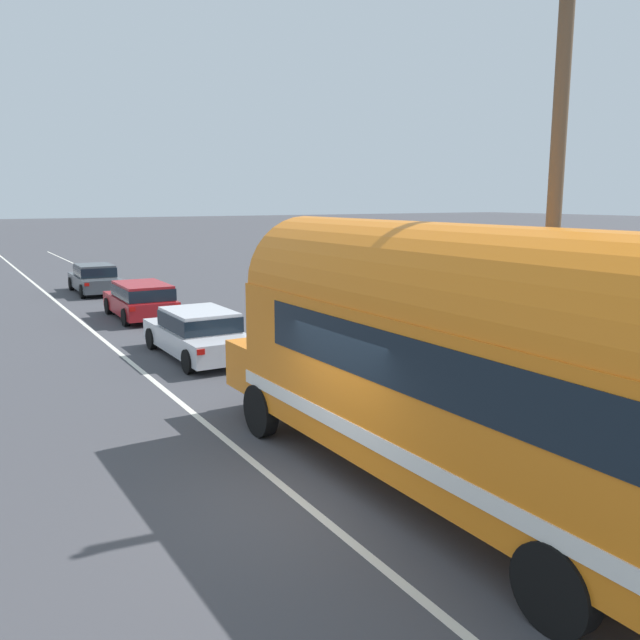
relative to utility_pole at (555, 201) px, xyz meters
The scene contains 7 objects.
ground_plane 6.21m from the utility_pole, behind, with size 300.00×300.00×0.00m, color #424247.
lane_markings 13.70m from the utility_pole, 101.25° to the left, with size 3.97×80.00×0.01m.
utility_pole is the anchor object (origin of this frame).
painted_bus 3.28m from the utility_pole, 160.91° to the right, with size 2.78×11.37×4.12m.
car_lead 11.10m from the utility_pole, 103.47° to the left, with size 1.97×4.71×1.37m.
car_second 17.60m from the utility_pole, 97.31° to the left, with size 2.01×4.33×1.37m.
car_third 25.42m from the utility_pole, 95.09° to the left, with size 1.95×4.58×1.37m.
Camera 1 is at (-4.41, -8.20, 4.47)m, focal length 37.28 mm.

